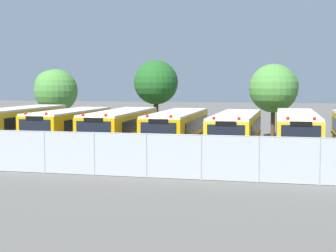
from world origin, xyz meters
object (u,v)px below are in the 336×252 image
(tree_1, at_px, (156,82))
(traffic_cone, at_px, (84,166))
(tree_0, at_px, (55,90))
(school_bus_1, at_px, (70,127))
(school_bus_2, at_px, (121,128))
(school_bus_4, at_px, (236,131))
(tree_2, at_px, (275,88))
(school_bus_5, at_px, (297,131))
(school_bus_3, at_px, (177,130))
(school_bus_0, at_px, (19,125))

(tree_1, xyz_separation_m, traffic_cone, (0.79, -17.52, -4.19))
(tree_0, bearing_deg, school_bus_1, -60.01)
(school_bus_2, height_order, school_bus_4, school_bus_2)
(school_bus_4, relative_size, tree_1, 1.70)
(school_bus_4, height_order, tree_1, tree_1)
(tree_2, bearing_deg, school_bus_4, -103.96)
(tree_0, relative_size, tree_2, 0.96)
(traffic_cone, bearing_deg, tree_1, 92.57)
(school_bus_5, bearing_deg, tree_2, -80.86)
(school_bus_4, bearing_deg, tree_1, -49.66)
(school_bus_1, distance_m, traffic_cone, 10.02)
(school_bus_4, xyz_separation_m, school_bus_5, (3.67, 0.34, 0.04))
(school_bus_3, height_order, tree_0, tree_0)
(tree_2, height_order, traffic_cone, tree_2)
(school_bus_5, xyz_separation_m, traffic_cone, (-10.34, -8.81, -1.12))
(school_bus_2, xyz_separation_m, school_bus_3, (3.79, -0.04, -0.01))
(school_bus_0, relative_size, school_bus_1, 1.09)
(tree_0, bearing_deg, school_bus_4, -32.84)
(tree_1, relative_size, tree_2, 1.06)
(school_bus_2, relative_size, tree_2, 1.84)
(school_bus_2, bearing_deg, school_bus_1, -5.76)
(school_bus_1, bearing_deg, school_bus_2, 176.43)
(school_bus_5, bearing_deg, school_bus_4, 4.70)
(school_bus_2, bearing_deg, school_bus_5, -179.92)
(school_bus_3, distance_m, tree_0, 18.22)
(school_bus_4, bearing_deg, tree_0, -31.99)
(school_bus_4, xyz_separation_m, tree_2, (2.21, 8.89, 2.63))
(school_bus_4, bearing_deg, school_bus_3, 0.79)
(school_bus_1, xyz_separation_m, tree_1, (3.87, 8.71, 3.08))
(school_bus_4, distance_m, school_bus_5, 3.68)
(tree_0, bearing_deg, school_bus_0, -76.94)
(school_bus_5, bearing_deg, school_bus_0, -0.48)
(school_bus_2, bearing_deg, traffic_cone, 94.55)
(school_bus_3, relative_size, tree_1, 1.66)
(school_bus_2, height_order, tree_2, tree_2)
(school_bus_5, distance_m, tree_2, 9.06)
(school_bus_5, height_order, tree_2, tree_2)
(school_bus_1, relative_size, tree_0, 1.75)
(school_bus_0, bearing_deg, tree_2, -153.44)
(school_bus_0, distance_m, school_bus_2, 7.61)
(school_bus_0, xyz_separation_m, school_bus_3, (11.40, -0.32, -0.06))
(tree_0, distance_m, tree_1, 10.59)
(school_bus_1, distance_m, school_bus_2, 3.78)
(tree_1, bearing_deg, traffic_cone, -87.43)
(school_bus_5, distance_m, traffic_cone, 13.63)
(school_bus_5, bearing_deg, traffic_cone, 39.92)
(school_bus_0, xyz_separation_m, tree_0, (-2.58, 11.13, 2.29))
(school_bus_0, xyz_separation_m, school_bus_4, (15.16, -0.32, -0.09))
(traffic_cone, bearing_deg, school_bus_4, 51.80)
(school_bus_2, height_order, traffic_cone, school_bus_2)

